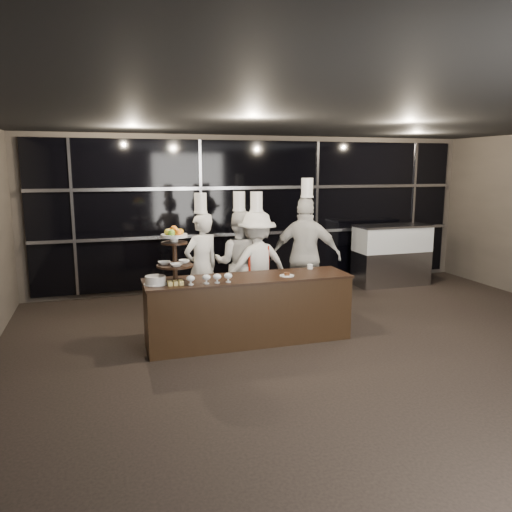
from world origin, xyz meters
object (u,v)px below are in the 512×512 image
object	(u,v)px
buffet_counter	(249,309)
chef_b	(239,263)
layer_cake	(155,280)
chef_d	(306,256)
display_stand	(175,251)
display_case	(392,252)
chef_c	(256,264)
chef_a	(202,266)

from	to	relation	value
buffet_counter	chef_b	distance (m)	1.33
layer_cake	chef_d	bearing A→B (deg)	22.29
chef_b	display_stand	bearing A→B (deg)	-134.27
display_stand	display_case	distance (m)	5.36
display_case	chef_b	bearing A→B (deg)	-162.30
display_case	chef_c	xyz separation A→B (m)	(-3.32, -1.33, 0.19)
chef_c	chef_d	xyz separation A→B (m)	(0.83, -0.06, 0.11)
display_stand	chef_a	xyz separation A→B (m)	(0.57, 1.14, -0.46)
display_case	chef_b	xyz separation A→B (m)	(-3.54, -1.13, 0.19)
display_case	display_stand	bearing A→B (deg)	-153.45
display_case	chef_d	world-z (taller)	chef_d
layer_cake	chef_b	bearing A→B (deg)	41.24
chef_a	chef_b	distance (m)	0.65
buffet_counter	layer_cake	xyz separation A→B (m)	(-1.26, -0.05, 0.51)
display_stand	layer_cake	xyz separation A→B (m)	(-0.26, -0.05, -0.37)
buffet_counter	chef_d	distance (m)	1.68
display_case	chef_a	bearing A→B (deg)	-163.53
display_case	chef_c	world-z (taller)	chef_c
display_stand	display_case	xyz separation A→B (m)	(4.76, 2.38, -0.65)
chef_d	chef_a	bearing A→B (deg)	174.80
display_stand	chef_d	world-z (taller)	chef_d
buffet_counter	display_case	bearing A→B (deg)	32.32
layer_cake	display_case	size ratio (longest dim) A/B	0.20
chef_a	chef_d	world-z (taller)	chef_d
display_case	chef_b	world-z (taller)	chef_b
chef_c	display_case	bearing A→B (deg)	21.84
chef_b	chef_a	bearing A→B (deg)	-170.57
chef_c	chef_a	bearing A→B (deg)	173.85
display_case	chef_a	size ratio (longest dim) A/B	0.76
display_stand	display_case	world-z (taller)	display_stand
layer_cake	chef_c	size ratio (longest dim) A/B	0.15
chef_d	chef_b	bearing A→B (deg)	166.08
display_case	layer_cake	bearing A→B (deg)	-154.20
chef_d	layer_cake	bearing A→B (deg)	-157.71
display_stand	layer_cake	bearing A→B (deg)	-169.30
layer_cake	chef_a	world-z (taller)	chef_a
chef_d	display_stand	bearing A→B (deg)	-156.46
layer_cake	display_stand	bearing A→B (deg)	10.70
display_stand	layer_cake	world-z (taller)	display_stand
chef_b	chef_c	size ratio (longest dim) A/B	1.00
chef_a	chef_c	bearing A→B (deg)	-6.15
display_case	chef_a	distance (m)	4.37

